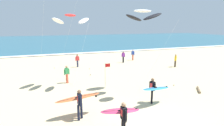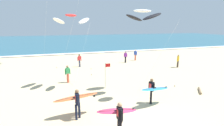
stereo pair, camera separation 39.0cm
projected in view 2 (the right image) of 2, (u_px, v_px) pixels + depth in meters
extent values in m
cube|color=#2D6075|center=(68.00, 40.00, 59.29)|extent=(160.00, 60.00, 0.08)
cube|color=white|center=(79.00, 53.00, 31.67)|extent=(160.00, 1.39, 0.01)
cube|color=black|center=(120.00, 113.00, 7.84)|extent=(0.20, 0.34, 0.60)
cube|color=red|center=(118.00, 113.00, 7.80)|extent=(0.01, 0.20, 0.32)
sphere|color=#A87A59|center=(120.00, 105.00, 7.75)|extent=(0.21, 0.21, 0.21)
cylinder|color=black|center=(122.00, 117.00, 7.63)|extent=(0.09, 0.09, 0.56)
cylinder|color=black|center=(118.00, 109.00, 8.03)|extent=(0.09, 0.09, 0.26)
cylinder|color=black|center=(116.00, 111.00, 8.12)|extent=(0.25, 0.08, 0.14)
ellipsoid|color=#D83359|center=(117.00, 111.00, 8.19)|extent=(1.98, 0.59, 0.25)
cube|color=#333333|center=(117.00, 110.00, 8.18)|extent=(1.73, 0.03, 0.17)
cube|color=#262628|center=(133.00, 110.00, 8.45)|extent=(0.12, 0.01, 0.14)
cylinder|color=black|center=(151.00, 98.00, 11.35)|extent=(0.13, 0.13, 0.88)
cylinder|color=black|center=(151.00, 96.00, 11.56)|extent=(0.13, 0.13, 0.88)
cube|color=black|center=(152.00, 86.00, 11.30)|extent=(0.26, 0.37, 0.60)
cube|color=red|center=(150.00, 86.00, 11.24)|extent=(0.05, 0.20, 0.32)
sphere|color=brown|center=(152.00, 80.00, 11.21)|extent=(0.21, 0.21, 0.21)
cylinder|color=black|center=(154.00, 86.00, 11.08)|extent=(0.09, 0.09, 0.26)
cylinder|color=black|center=(154.00, 88.00, 11.00)|extent=(0.26, 0.13, 0.14)
cylinder|color=black|center=(149.00, 86.00, 11.50)|extent=(0.09, 0.09, 0.56)
ellipsoid|color=#3399D8|center=(155.00, 89.00, 11.00)|extent=(2.26, 0.94, 0.28)
cube|color=#333333|center=(155.00, 88.00, 10.99)|extent=(1.90, 0.39, 0.19)
cube|color=#262628|center=(166.00, 87.00, 11.45)|extent=(0.12, 0.03, 0.14)
cylinder|color=black|center=(76.00, 112.00, 9.44)|extent=(0.13, 0.13, 0.88)
cylinder|color=black|center=(79.00, 110.00, 9.66)|extent=(0.13, 0.13, 0.88)
cube|color=black|center=(77.00, 99.00, 9.39)|extent=(0.22, 0.35, 0.60)
cube|color=red|center=(75.00, 98.00, 9.35)|extent=(0.02, 0.20, 0.32)
sphere|color=brown|center=(77.00, 91.00, 9.31)|extent=(0.21, 0.21, 0.21)
cylinder|color=black|center=(78.00, 101.00, 9.19)|extent=(0.09, 0.09, 0.56)
cylinder|color=black|center=(76.00, 95.00, 9.58)|extent=(0.09, 0.09, 0.26)
cylinder|color=black|center=(75.00, 97.00, 9.67)|extent=(0.26, 0.09, 0.14)
ellipsoid|color=orange|center=(76.00, 97.00, 9.74)|extent=(2.52, 0.67, 0.24)
cube|color=#333333|center=(76.00, 97.00, 9.73)|extent=(2.19, 0.15, 0.15)
cube|color=#262628|center=(94.00, 96.00, 10.12)|extent=(0.12, 0.02, 0.14)
cylinder|color=silver|center=(74.00, 20.00, 19.21)|extent=(3.35, 0.85, 11.09)
cylinder|color=brown|center=(91.00, 69.00, 20.50)|extent=(0.06, 0.06, 0.10)
cylinder|color=silver|center=(46.00, 16.00, 20.87)|extent=(1.62, 3.00, 12.12)
cylinder|color=brown|center=(57.00, 68.00, 21.02)|extent=(0.06, 0.06, 0.10)
ellipsoid|color=white|center=(59.00, 21.00, 13.98)|extent=(1.31, 1.48, 0.62)
ellipsoid|color=red|center=(71.00, 15.00, 13.55)|extent=(1.31, 1.48, 0.20)
ellipsoid|color=white|center=(84.00, 21.00, 13.31)|extent=(1.31, 1.48, 0.62)
cylinder|color=silver|center=(83.00, 52.00, 15.85)|extent=(2.08, 2.86, 5.19)
cylinder|color=brown|center=(92.00, 75.00, 18.04)|extent=(0.06, 0.06, 0.10)
ellipsoid|color=black|center=(134.00, 18.00, 13.19)|extent=(1.46, 0.81, 0.63)
ellipsoid|color=white|center=(142.00, 11.00, 12.09)|extent=(1.47, 0.81, 0.20)
ellipsoid|color=black|center=(152.00, 16.00, 11.16)|extent=(1.46, 0.81, 0.63)
cylinder|color=silver|center=(160.00, 55.00, 13.44)|extent=(3.44, 0.33, 5.40)
cylinder|color=brown|center=(175.00, 86.00, 14.69)|extent=(0.06, 0.06, 0.10)
cylinder|color=#D8593F|center=(135.00, 57.00, 25.53)|extent=(0.22, 0.22, 0.84)
cube|color=#3351B7|center=(135.00, 53.00, 25.39)|extent=(0.35, 0.36, 0.54)
sphere|color=beige|center=(135.00, 50.00, 25.31)|extent=(0.20, 0.20, 0.20)
cylinder|color=#3351B7|center=(137.00, 54.00, 25.30)|extent=(0.08, 0.08, 0.50)
cylinder|color=#3351B7|center=(134.00, 53.00, 25.51)|extent=(0.08, 0.08, 0.50)
cylinder|color=#2D334C|center=(80.00, 64.00, 21.54)|extent=(0.22, 0.22, 0.84)
cube|color=red|center=(79.00, 58.00, 21.39)|extent=(0.34, 0.21, 0.54)
sphere|color=brown|center=(79.00, 55.00, 21.31)|extent=(0.20, 0.20, 0.20)
cylinder|color=red|center=(81.00, 59.00, 21.49)|extent=(0.08, 0.08, 0.50)
cylinder|color=red|center=(78.00, 59.00, 21.33)|extent=(0.08, 0.08, 0.50)
cylinder|color=black|center=(125.00, 60.00, 23.98)|extent=(0.22, 0.22, 0.84)
cube|color=purple|center=(126.00, 55.00, 23.83)|extent=(0.35, 0.24, 0.54)
sphere|color=brown|center=(126.00, 52.00, 23.75)|extent=(0.20, 0.20, 0.20)
cylinder|color=purple|center=(127.00, 55.00, 23.87)|extent=(0.08, 0.08, 0.50)
cylinder|color=purple|center=(124.00, 55.00, 23.83)|extent=(0.08, 0.08, 0.50)
cylinder|color=#4C3D2D|center=(178.00, 64.00, 21.26)|extent=(0.22, 0.22, 0.84)
cube|color=gold|center=(178.00, 58.00, 21.11)|extent=(0.36, 0.34, 0.54)
sphere|color=#A87A59|center=(178.00, 55.00, 21.03)|extent=(0.20, 0.20, 0.20)
cylinder|color=gold|center=(178.00, 60.00, 20.96)|extent=(0.08, 0.08, 0.50)
cylinder|color=gold|center=(179.00, 59.00, 21.30)|extent=(0.08, 0.08, 0.50)
cylinder|color=#D8593F|center=(68.00, 78.00, 15.62)|extent=(0.22, 0.22, 0.84)
cube|color=#339351|center=(68.00, 71.00, 15.48)|extent=(0.35, 0.25, 0.54)
sphere|color=#A87A59|center=(67.00, 66.00, 15.39)|extent=(0.20, 0.20, 0.20)
cylinder|color=#339351|center=(70.00, 71.00, 15.60)|extent=(0.08, 0.08, 0.50)
cylinder|color=#339351|center=(65.00, 72.00, 15.39)|extent=(0.08, 0.08, 0.50)
cylinder|color=silver|center=(105.00, 76.00, 14.14)|extent=(0.05, 0.05, 2.10)
cube|color=red|center=(108.00, 65.00, 14.03)|extent=(0.40, 0.02, 0.28)
cylinder|color=#846B4C|center=(200.00, 91.00, 13.55)|extent=(0.94, 1.12, 0.17)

